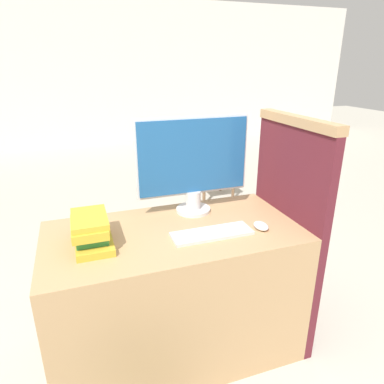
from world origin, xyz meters
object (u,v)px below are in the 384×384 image
object	(u,v)px
monitor	(193,163)
mouse	(261,226)
book_stack	(91,231)
keyboard	(212,233)
far_chair	(211,156)

from	to	relation	value
monitor	mouse	world-z (taller)	monitor
monitor	book_stack	world-z (taller)	monitor
monitor	book_stack	size ratio (longest dim) A/B	2.27
keyboard	book_stack	world-z (taller)	book_stack
keyboard	mouse	bearing A→B (deg)	-4.83
mouse	far_chair	xyz separation A→B (m)	(0.70, 2.40, -0.27)
mouse	book_stack	bearing A→B (deg)	172.24
mouse	book_stack	xyz separation A→B (m)	(-0.85, 0.12, 0.06)
book_stack	keyboard	bearing A→B (deg)	-9.11
monitor	keyboard	bearing A→B (deg)	-91.85
far_chair	monitor	bearing A→B (deg)	-115.87
monitor	mouse	size ratio (longest dim) A/B	6.55
book_stack	far_chair	distance (m)	2.77
monitor	book_stack	xyz separation A→B (m)	(-0.59, -0.22, -0.22)
keyboard	far_chair	bearing A→B (deg)	67.85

